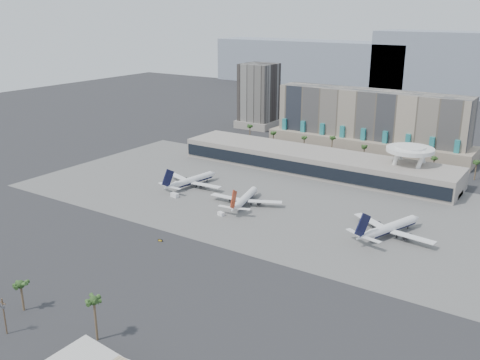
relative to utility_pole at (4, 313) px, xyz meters
The scene contains 16 objects.
ground 96.37m from the utility_pole, 88.81° to the left, with size 900.00×900.00×0.00m, color #232326.
apron_pad 151.27m from the utility_pole, 89.24° to the left, with size 260.00×130.00×0.06m, color #5B5B59.
hotel 270.94m from the utility_pole, 87.46° to the left, with size 140.00×30.00×42.00m.
office_tower 310.75m from the utility_pole, 107.44° to the left, with size 30.00×30.00×52.00m.
terminal 205.94m from the utility_pole, 89.44° to the left, with size 170.00×32.50×14.50m.
saucer_structure 219.91m from the utility_pole, 74.96° to the left, with size 26.00×26.00×21.89m.
palm_row 241.28m from the utility_pole, 87.86° to the left, with size 157.80×2.80×13.10m.
utility_pole is the anchor object (origin of this frame).
airliner_left 148.01m from the utility_pole, 106.29° to the left, with size 38.90×40.29×13.95m.
airliner_centre 133.76m from the utility_pole, 90.33° to the left, with size 36.87×38.28×13.45m.
airliner_right 154.45m from the utility_pole, 62.03° to the left, with size 40.18×41.52×14.96m.
service_vehicle_a 129.02m from the utility_pole, 107.08° to the left, with size 4.46×2.18×2.18m, color white.
service_vehicle_b 115.44m from the utility_pole, 91.17° to the left, with size 3.40×1.94×1.75m, color white.
taxiway_sign 77.34m from the utility_pole, 94.85° to the left, with size 2.09×0.89×0.95m.
near_palm_a 13.38m from the utility_pole, 123.12° to the left, with size 6.00×6.00×10.88m.
near_palm_b 28.87m from the utility_pole, 27.44° to the left, with size 6.00×6.00×14.66m.
Camera 1 is at (134.51, -173.57, 94.07)m, focal length 40.00 mm.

